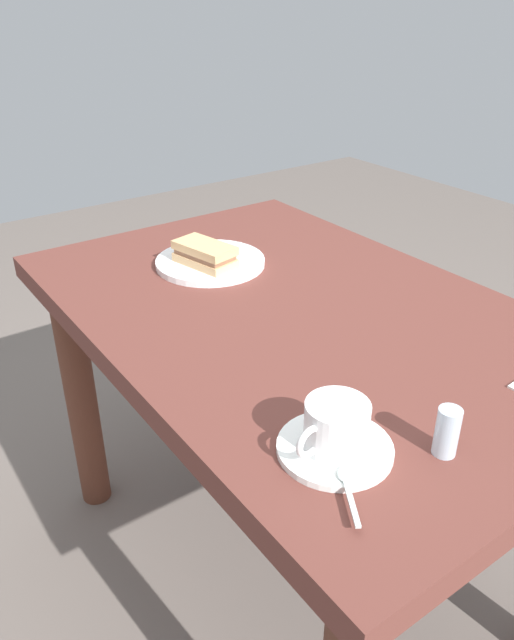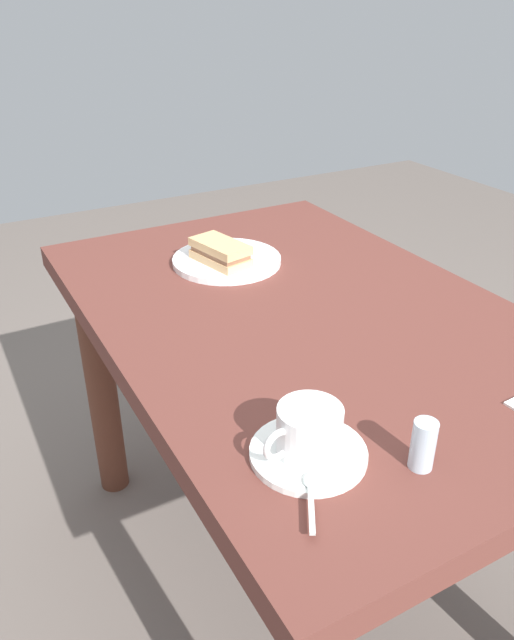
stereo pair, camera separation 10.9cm
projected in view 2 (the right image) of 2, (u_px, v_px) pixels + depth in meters
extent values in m
plane|color=#695E57|center=(293.00, 566.00, 1.54)|extent=(6.00, 6.00, 0.00)
cube|color=brown|center=(303.00, 320.00, 1.20)|extent=(1.16, 0.76, 0.05)
cylinder|color=#592F21|center=(102.00, 387.00, 1.63)|extent=(0.08, 0.08, 0.68)
cylinder|color=#592F21|center=(293.00, 333.00, 1.89)|extent=(0.08, 0.08, 0.68)
cylinder|color=white|center=(227.00, 260.00, 1.39)|extent=(0.24, 0.24, 0.01)
cube|color=#DEB27A|center=(221.00, 258.00, 1.36)|extent=(0.15, 0.10, 0.02)
cube|color=#8B5F45|center=(220.00, 252.00, 1.35)|extent=(0.14, 0.09, 0.01)
cube|color=tan|center=(220.00, 246.00, 1.34)|extent=(0.15, 0.10, 0.02)
cylinder|color=white|center=(308.00, 453.00, 0.82)|extent=(0.16, 0.16, 0.01)
cylinder|color=white|center=(309.00, 430.00, 0.80)|extent=(0.09, 0.09, 0.07)
cylinder|color=#A46F51|center=(310.00, 412.00, 0.79)|extent=(0.08, 0.08, 0.01)
torus|color=white|center=(279.00, 445.00, 0.77)|extent=(0.01, 0.05, 0.05)
cube|color=silver|center=(311.00, 509.00, 0.72)|extent=(0.07, 0.05, 0.00)
ellipsoid|color=silver|center=(310.00, 480.00, 0.76)|extent=(0.03, 0.03, 0.01)
cylinder|color=silver|center=(423.00, 445.00, 0.79)|extent=(0.03, 0.03, 0.07)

